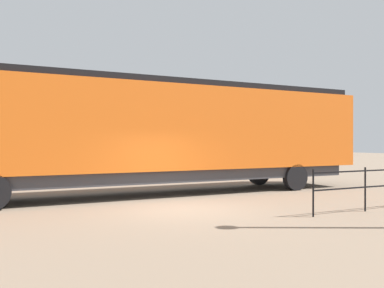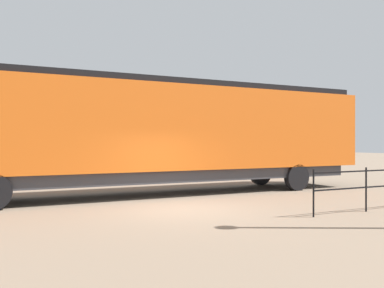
{
  "view_description": "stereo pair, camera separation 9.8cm",
  "coord_description": "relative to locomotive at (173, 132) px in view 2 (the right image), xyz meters",
  "views": [
    {
      "loc": [
        11.06,
        -5.23,
        2.03
      ],
      "look_at": [
        1.11,
        -0.28,
        1.98
      ],
      "focal_mm": 38.15,
      "sensor_mm": 36.0,
      "label": 1
    },
    {
      "loc": [
        11.11,
        -5.15,
        2.03
      ],
      "look_at": [
        1.11,
        -0.28,
        1.98
      ],
      "focal_mm": 38.15,
      "sensor_mm": 36.0,
      "label": 2
    }
  ],
  "objects": [
    {
      "name": "ground_plane",
      "position": [
        3.66,
        -1.2,
        -2.45
      ],
      "size": [
        120.0,
        120.0,
        0.0
      ],
      "primitive_type": "plane",
      "color": "#84705B"
    },
    {
      "name": "locomotive",
      "position": [
        0.0,
        0.0,
        0.0
      ],
      "size": [
        2.89,
        17.97,
        4.39
      ],
      "color": "orange",
      "rests_on": "ground_plane"
    }
  ]
}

